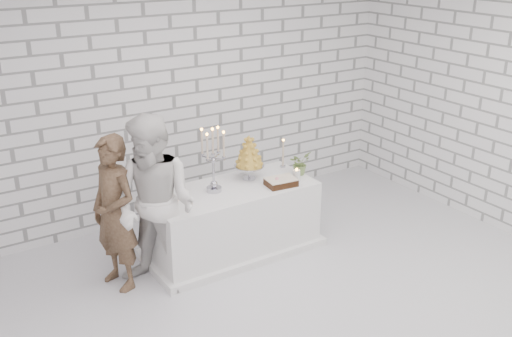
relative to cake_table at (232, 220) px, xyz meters
name	(u,v)px	position (x,y,z in m)	size (l,w,h in m)	color
ground	(296,308)	(-0.06, -1.27, -0.38)	(6.00, 5.00, 0.01)	silver
wall_back	(174,96)	(-0.06, 1.23, 1.12)	(6.00, 0.01, 3.00)	white
cake_table	(232,220)	(0.00, 0.00, 0.00)	(1.80, 0.80, 0.75)	white
groom	(115,214)	(-1.28, 0.02, 0.40)	(0.57, 0.37, 1.56)	#442F1E
bride	(155,206)	(-0.97, -0.24, 0.50)	(0.85, 0.67, 1.76)	silver
candelabra	(213,160)	(-0.20, 0.03, 0.72)	(0.28, 0.28, 0.70)	#A8A7B2
croquembouche	(249,157)	(0.29, 0.12, 0.63)	(0.33, 0.33, 0.51)	#A37A20
chocolate_cake	(281,182)	(0.48, -0.22, 0.42)	(0.32, 0.23, 0.08)	black
pillar_candle	(297,175)	(0.71, -0.19, 0.44)	(0.08, 0.08, 0.12)	white
extra_taper	(283,154)	(0.81, 0.22, 0.54)	(0.06, 0.06, 0.32)	#C7B198
flowers	(300,163)	(0.85, -0.06, 0.51)	(0.23, 0.20, 0.26)	#4C6936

